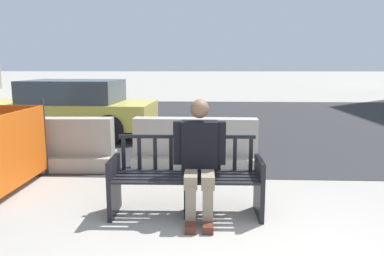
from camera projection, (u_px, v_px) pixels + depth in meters
name	position (u px, v px, depth m)	size (l,w,h in m)	color
street_asphalt	(222.00, 120.00, 11.49)	(120.00, 12.00, 0.01)	#28282B
street_bench	(186.00, 180.00, 4.23)	(1.70, 0.56, 0.88)	black
seated_person	(199.00, 156.00, 4.12)	(0.58, 0.73, 1.31)	black
jersey_barrier_centre	(195.00, 148.00, 6.11)	(2.01, 0.72, 0.84)	#9E998E
jersey_barrier_left	(52.00, 148.00, 6.14)	(2.02, 0.76, 0.84)	#9E998E
car_taxi_near	(69.00, 108.00, 8.85)	(4.10, 1.95, 1.34)	#DBC64C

